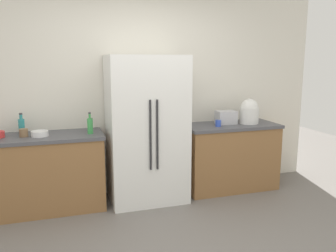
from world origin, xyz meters
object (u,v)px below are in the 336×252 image
(bowl_a, at_px, (40,134))
(cup_b, at_px, (218,123))
(refrigerator, at_px, (147,129))
(rice_cooker, at_px, (249,112))
(cup_a, at_px, (24,133))
(bottle_b, at_px, (22,126))
(toaster, at_px, (226,117))
(bottle_a, at_px, (90,125))

(bowl_a, bearing_deg, cup_b, -1.68)
(refrigerator, distance_m, rice_cooker, 1.44)
(rice_cooker, bearing_deg, cup_a, 179.88)
(refrigerator, bearing_deg, bottle_b, 171.75)
(cup_b, bearing_deg, bottle_b, 173.77)
(toaster, distance_m, cup_a, 2.50)
(toaster, xyz_separation_m, bowl_a, (-2.34, -0.07, -0.06))
(toaster, height_order, rice_cooker, rice_cooker)
(toaster, bearing_deg, rice_cooker, -8.94)
(bottle_a, bearing_deg, toaster, 3.07)
(toaster, height_order, bottle_b, bottle_b)
(bottle_b, bearing_deg, bottle_a, -16.20)
(cup_b, bearing_deg, rice_cooker, 9.72)
(toaster, distance_m, rice_cooker, 0.33)
(bottle_a, distance_m, bowl_a, 0.56)
(refrigerator, relative_size, bottle_b, 7.33)
(bottle_b, distance_m, cup_b, 2.38)
(cup_a, bearing_deg, refrigerator, -1.62)
(refrigerator, bearing_deg, bowl_a, 179.43)
(rice_cooker, relative_size, cup_b, 3.97)
(toaster, xyz_separation_m, cup_a, (-2.50, -0.04, -0.04))
(toaster, bearing_deg, bottle_b, 177.22)
(toaster, bearing_deg, cup_b, -142.57)
(rice_cooker, relative_size, cup_a, 3.54)
(rice_cooker, xyz_separation_m, bottle_b, (-2.85, 0.17, -0.06))
(toaster, xyz_separation_m, rice_cooker, (0.32, -0.05, 0.07))
(bottle_a, bearing_deg, bowl_a, 177.48)
(rice_cooker, bearing_deg, cup_b, -170.28)
(rice_cooker, height_order, bottle_b, rice_cooker)
(bottle_b, relative_size, cup_a, 2.59)
(refrigerator, xyz_separation_m, rice_cooker, (1.43, 0.03, 0.15))
(rice_cooker, xyz_separation_m, bowl_a, (-2.65, -0.02, -0.13))
(toaster, height_order, bottle_a, bottle_a)
(bottle_b, relative_size, bowl_a, 1.31)
(refrigerator, bearing_deg, toaster, 4.31)
(cup_b, distance_m, bowl_a, 2.16)
(toaster, xyz_separation_m, bottle_a, (-1.78, -0.10, 0.01))
(cup_b, xyz_separation_m, bowl_a, (-2.16, 0.06, -0.01))
(cup_b, relative_size, bowl_a, 0.45)
(refrigerator, xyz_separation_m, bottle_a, (-0.67, -0.01, 0.09))
(refrigerator, relative_size, bowl_a, 9.57)
(bottle_a, xyz_separation_m, cup_a, (-0.72, 0.05, -0.05))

